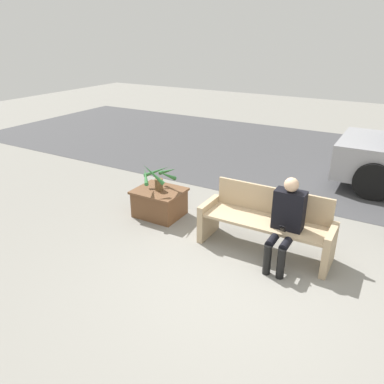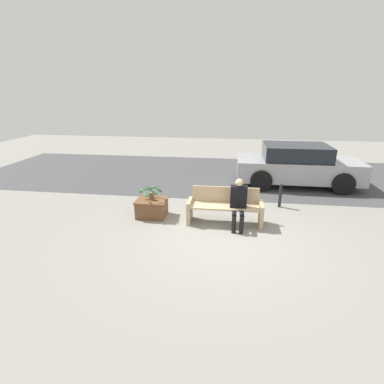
% 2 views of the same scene
% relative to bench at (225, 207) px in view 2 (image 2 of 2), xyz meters
% --- Properties ---
extents(ground_plane, '(30.00, 30.00, 0.00)m').
position_rel_bench_xyz_m(ground_plane, '(0.01, -0.85, -0.43)').
color(ground_plane, gray).
extents(road_surface, '(20.00, 6.00, 0.01)m').
position_rel_bench_xyz_m(road_surface, '(0.01, 4.62, -0.43)').
color(road_surface, '#424244').
rests_on(road_surface, ground_plane).
extents(bench, '(1.89, 0.58, 0.89)m').
position_rel_bench_xyz_m(bench, '(0.00, 0.00, 0.00)').
color(bench, tan).
rests_on(bench, ground_plane).
extents(person_seated, '(0.40, 0.63, 1.22)m').
position_rel_bench_xyz_m(person_seated, '(0.33, -0.20, 0.24)').
color(person_seated, black).
rests_on(person_seated, ground_plane).
extents(planter_box, '(0.81, 0.68, 0.47)m').
position_rel_bench_xyz_m(planter_box, '(-1.95, 0.14, -0.18)').
color(planter_box, brown).
rests_on(planter_box, ground_plane).
extents(potted_plant, '(0.61, 0.67, 0.50)m').
position_rel_bench_xyz_m(potted_plant, '(-1.96, 0.14, 0.28)').
color(potted_plant, brown).
rests_on(potted_plant, planter_box).
extents(parked_car, '(4.20, 1.98, 1.45)m').
position_rel_bench_xyz_m(parked_car, '(2.40, 3.60, 0.29)').
color(parked_car, '#99999E').
rests_on(parked_car, ground_plane).
extents(bollard_post, '(0.10, 0.10, 0.71)m').
position_rel_bench_xyz_m(bollard_post, '(1.55, 1.30, -0.06)').
color(bollard_post, black).
rests_on(bollard_post, ground_plane).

